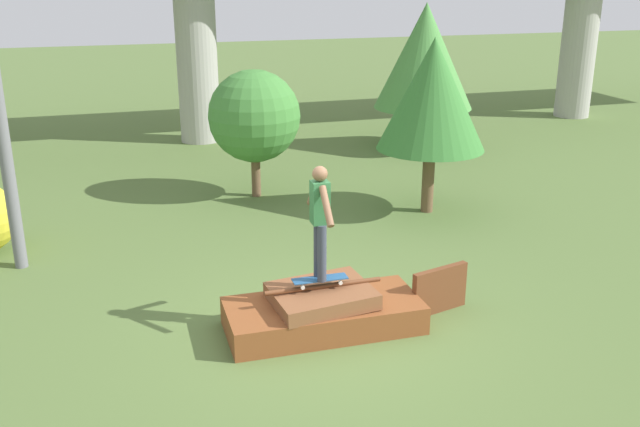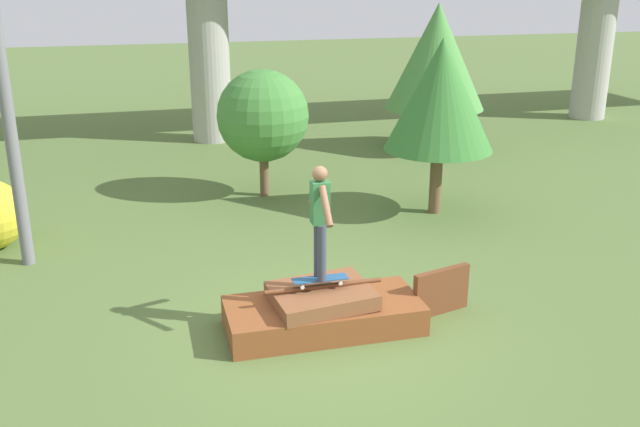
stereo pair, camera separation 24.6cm
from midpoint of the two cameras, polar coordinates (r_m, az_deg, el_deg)
name	(u,v)px [view 2 (the right image)]	position (r m, az deg, el deg)	size (l,w,h in m)	color
ground_plane	(323,328)	(9.67, 1.02, -9.17)	(80.00, 80.00, 0.00)	#567038
scrap_pile	(323,312)	(9.55, 0.99, -7.85)	(2.60, 1.16, 0.65)	brown
scrap_plank_loose	(441,291)	(10.09, 10.36, -6.15)	(0.90, 0.33, 0.66)	brown
skateboard	(320,279)	(9.33, 0.76, -5.30)	(0.73, 0.20, 0.09)	#23517F
skater	(320,216)	(9.01, 0.78, -0.20)	(0.22, 1.01, 1.51)	#383D4C
tree_behind_left	(263,116)	(14.79, -4.12, 7.79)	(1.90, 1.90, 2.66)	brown
tree_behind_right	(437,57)	(18.94, 9.68, 12.27)	(2.56, 2.56, 3.78)	brown
tree_mid_back	(440,95)	(13.75, 10.13, 9.29)	(2.08, 2.08, 3.38)	brown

